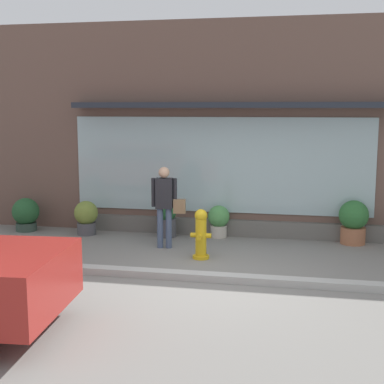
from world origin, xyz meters
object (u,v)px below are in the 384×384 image
at_px(pedestrian_with_handbag, 165,201).
at_px(potted_plant_near_hydrant, 167,219).
at_px(potted_plant_window_left, 26,214).
at_px(potted_plant_corner_tall, 353,221).
at_px(fire_hydrant, 201,234).
at_px(potted_plant_doorstep, 86,216).
at_px(potted_plant_window_right, 219,220).

height_order(pedestrian_with_handbag, potted_plant_near_hydrant, pedestrian_with_handbag).
distance_m(potted_plant_window_left, potted_plant_corner_tall, 7.16).
bearing_deg(fire_hydrant, potted_plant_corner_tall, 30.79).
relative_size(fire_hydrant, potted_plant_corner_tall, 1.03).
height_order(pedestrian_with_handbag, potted_plant_doorstep, pedestrian_with_handbag).
relative_size(potted_plant_near_hydrant, potted_plant_doorstep, 0.99).
xyz_separation_m(pedestrian_with_handbag, potted_plant_doorstep, (-1.99, 0.77, -0.54)).
xyz_separation_m(fire_hydrant, potted_plant_corner_tall, (2.86, 1.70, 0.01)).
bearing_deg(pedestrian_with_handbag, potted_plant_doorstep, 152.98).
distance_m(potted_plant_window_left, potted_plant_doorstep, 1.49).
xyz_separation_m(fire_hydrant, potted_plant_near_hydrant, (-1.03, 1.55, -0.09)).
bearing_deg(potted_plant_window_right, potted_plant_window_left, -176.91).
height_order(fire_hydrant, pedestrian_with_handbag, pedestrian_with_handbag).
relative_size(potted_plant_window_left, potted_plant_doorstep, 1.00).
distance_m(pedestrian_with_handbag, potted_plant_corner_tall, 3.86).
bearing_deg(potted_plant_doorstep, fire_hydrant, -26.35).
distance_m(fire_hydrant, potted_plant_doorstep, 3.14).
bearing_deg(pedestrian_with_handbag, potted_plant_window_right, 44.61).
distance_m(potted_plant_corner_tall, potted_plant_doorstep, 5.68).
height_order(fire_hydrant, potted_plant_window_right, fire_hydrant).
bearing_deg(potted_plant_window_right, potted_plant_corner_tall, -0.32).
relative_size(fire_hydrant, potted_plant_window_right, 1.34).
height_order(potted_plant_window_left, potted_plant_doorstep, potted_plant_window_left).
height_order(pedestrian_with_handbag, potted_plant_window_left, pedestrian_with_handbag).
xyz_separation_m(fire_hydrant, potted_plant_doorstep, (-2.81, 1.39, -0.07)).
bearing_deg(potted_plant_doorstep, potted_plant_window_right, 6.40).
height_order(potted_plant_near_hydrant, potted_plant_corner_tall, potted_plant_corner_tall).
relative_size(potted_plant_window_right, potted_plant_corner_tall, 0.77).
relative_size(fire_hydrant, pedestrian_with_handbag, 0.57).
relative_size(potted_plant_near_hydrant, potted_plant_window_left, 0.99).
relative_size(pedestrian_with_handbag, potted_plant_window_left, 2.17).
xyz_separation_m(pedestrian_with_handbag, potted_plant_near_hydrant, (-0.20, 0.93, -0.56)).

